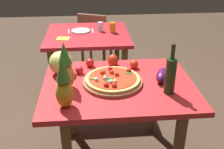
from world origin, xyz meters
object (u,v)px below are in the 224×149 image
object	(u,v)px
pineapple_left	(64,85)
tomato_beside_pepper	(79,70)
background_table	(88,43)
napkin_folded	(63,39)
fork_utensil	(69,31)
pineapple_right	(65,68)
wine_bottle	(170,75)
pizza_board	(113,82)
display_table	(118,95)
pizza	(112,79)
tomato_at_corner	(90,63)
eggplant	(162,75)
drinking_glass_juice	(113,27)
melon	(61,63)
knife_utensil	(93,31)
bell_pepper	(113,60)
dinner_plate	(81,31)
tomato_near_board	(134,64)
dining_chair	(95,38)
drinking_glass_water	(100,27)

from	to	relation	value
pineapple_left	tomato_beside_pepper	world-z (taller)	pineapple_left
background_table	pineapple_left	bearing A→B (deg)	-95.81
background_table	napkin_folded	distance (m)	0.34
fork_utensil	napkin_folded	size ratio (longest dim) A/B	1.29
pineapple_right	fork_utensil	bearing A→B (deg)	92.47
napkin_folded	wine_bottle	bearing A→B (deg)	-55.54
pizza_board	pineapple_left	distance (m)	0.47
wine_bottle	fork_utensil	size ratio (longest dim) A/B	2.04
display_table	tomato_beside_pepper	bearing A→B (deg)	146.71
pizza	pineapple_right	xyz separation A→B (m)	(-0.34, -0.04, 0.12)
background_table	tomato_at_corner	bearing A→B (deg)	-88.94
pizza	eggplant	bearing A→B (deg)	1.93
tomato_at_corner	drinking_glass_juice	bearing A→B (deg)	73.13
pineapple_left	melon	world-z (taller)	pineapple_left
pizza	knife_utensil	distance (m)	1.30
drinking_glass_juice	napkin_folded	distance (m)	0.59
pizza_board	pizza	xyz separation A→B (m)	(-0.00, -0.00, 0.03)
background_table	fork_utensil	size ratio (longest dim) A/B	5.30
bell_pepper	dinner_plate	bearing A→B (deg)	106.85
pizza	pineapple_left	bearing A→B (deg)	-139.53
eggplant	tomato_near_board	size ratio (longest dim) A/B	2.71
pizza	fork_utensil	size ratio (longest dim) A/B	2.31
dining_chair	pizza_board	world-z (taller)	dining_chair
pineapple_left	tomato_near_board	bearing A→B (deg)	44.63
background_table	knife_utensil	bearing A→B (deg)	51.24
pineapple_right	drinking_glass_water	size ratio (longest dim) A/B	3.33
melon	drinking_glass_water	world-z (taller)	melon
dinner_plate	wine_bottle	bearing A→B (deg)	-66.12
napkin_folded	tomato_at_corner	bearing A→B (deg)	-68.92
bell_pepper	dining_chair	bearing A→B (deg)	94.25
display_table	knife_utensil	size ratio (longest dim) A/B	6.38
pizza_board	dining_chair	bearing A→B (deg)	92.50
tomato_at_corner	dining_chair	bearing A→B (deg)	86.93
tomato_beside_pepper	tomato_at_corner	bearing A→B (deg)	55.45
bell_pepper	knife_utensil	bearing A→B (deg)	99.01
wine_bottle	pineapple_left	bearing A→B (deg)	-171.02
tomato_at_corner	knife_utensil	size ratio (longest dim) A/B	0.40
tomato_beside_pepper	fork_utensil	distance (m)	1.12
drinking_glass_water	napkin_folded	bearing A→B (deg)	-150.07
display_table	dinner_plate	xyz separation A→B (m)	(-0.30, 1.30, 0.11)
tomato_near_board	drinking_glass_juice	distance (m)	0.99
wine_bottle	fork_utensil	world-z (taller)	wine_bottle
pizza	bell_pepper	bearing A→B (deg)	83.83
pineapple_left	eggplant	size ratio (longest dim) A/B	1.83
knife_utensil	fork_utensil	bearing A→B (deg)	177.06
pizza	melon	bearing A→B (deg)	152.56
dinner_plate	pizza_board	bearing A→B (deg)	-78.65
display_table	dinner_plate	bearing A→B (deg)	103.13
display_table	pizza_board	bearing A→B (deg)	170.58
dinner_plate	bell_pepper	bearing A→B (deg)	-73.15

